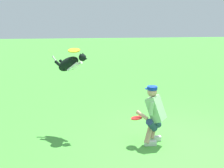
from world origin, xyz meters
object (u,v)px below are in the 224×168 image
at_px(dog, 70,64).
at_px(frisbee_flying, 74,50).
at_px(person, 154,113).
at_px(frisbee_held, 137,118).

bearing_deg(dog, frisbee_flying, -16.53).
bearing_deg(frisbee_flying, person, 156.10).
distance_m(person, dog, 2.23).
relative_size(person, dog, 1.49).
xyz_separation_m(person, frisbee_flying, (1.69, -0.75, 1.30)).
distance_m(person, frisbee_flying, 2.26).
bearing_deg(frisbee_held, person, -179.40).
bearing_deg(dog, frisbee_held, 1.85).
xyz_separation_m(dog, frisbee_held, (-1.41, 0.88, -1.07)).
height_order(person, dog, dog).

